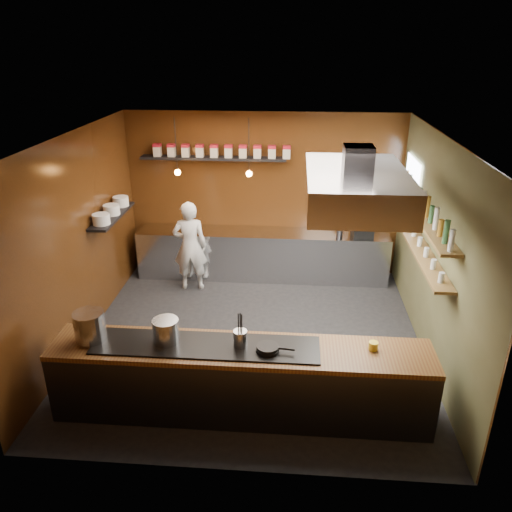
# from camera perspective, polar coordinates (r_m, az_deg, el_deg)

# --- Properties ---
(floor) EXTENTS (5.00, 5.00, 0.00)m
(floor) POSITION_cam_1_polar(r_m,az_deg,el_deg) (7.62, -0.38, -9.44)
(floor) COLOR black
(floor) RESTS_ON ground
(back_wall) EXTENTS (5.00, 0.00, 5.00)m
(back_wall) POSITION_cam_1_polar(r_m,az_deg,el_deg) (9.26, 0.92, 6.97)
(back_wall) COLOR #311B09
(back_wall) RESTS_ON ground
(left_wall) EXTENTS (0.00, 5.00, 5.00)m
(left_wall) POSITION_cam_1_polar(r_m,az_deg,el_deg) (7.54, -19.72, 1.55)
(left_wall) COLOR #311B09
(left_wall) RESTS_ON ground
(right_wall) EXTENTS (0.00, 5.00, 5.00)m
(right_wall) POSITION_cam_1_polar(r_m,az_deg,el_deg) (7.16, 19.94, 0.37)
(right_wall) COLOR #494A2A
(right_wall) RESTS_ON ground
(ceiling) EXTENTS (5.00, 5.00, 0.00)m
(ceiling) POSITION_cam_1_polar(r_m,az_deg,el_deg) (6.49, -0.46, 13.36)
(ceiling) COLOR silver
(ceiling) RESTS_ON back_wall
(window_pane) EXTENTS (0.00, 1.00, 1.00)m
(window_pane) POSITION_cam_1_polar(r_m,az_deg,el_deg) (8.58, 17.27, 7.32)
(window_pane) COLOR white
(window_pane) RESTS_ON right_wall
(prep_counter) EXTENTS (4.60, 0.65, 0.90)m
(prep_counter) POSITION_cam_1_polar(r_m,az_deg,el_deg) (9.32, 0.75, 0.19)
(prep_counter) COLOR silver
(prep_counter) RESTS_ON floor
(pass_counter) EXTENTS (4.40, 0.72, 0.94)m
(pass_counter) POSITION_cam_1_polar(r_m,az_deg,el_deg) (6.05, -1.77, -13.99)
(pass_counter) COLOR #38383D
(pass_counter) RESTS_ON floor
(tin_shelf) EXTENTS (2.60, 0.26, 0.04)m
(tin_shelf) POSITION_cam_1_polar(r_m,az_deg,el_deg) (9.05, -4.91, 11.07)
(tin_shelf) COLOR black
(tin_shelf) RESTS_ON back_wall
(plate_shelf) EXTENTS (0.30, 1.40, 0.04)m
(plate_shelf) POSITION_cam_1_polar(r_m,az_deg,el_deg) (8.33, -16.11, 4.44)
(plate_shelf) COLOR black
(plate_shelf) RESTS_ON left_wall
(bottle_shelf_upper) EXTENTS (0.26, 2.80, 0.04)m
(bottle_shelf_upper) POSITION_cam_1_polar(r_m,az_deg,el_deg) (7.25, 18.61, 4.40)
(bottle_shelf_upper) COLOR brown
(bottle_shelf_upper) RESTS_ON right_wall
(bottle_shelf_lower) EXTENTS (0.26, 2.80, 0.04)m
(bottle_shelf_lower) POSITION_cam_1_polar(r_m,az_deg,el_deg) (7.41, 18.14, 0.97)
(bottle_shelf_lower) COLOR brown
(bottle_shelf_lower) RESTS_ON right_wall
(extractor_hood) EXTENTS (1.20, 2.00, 0.72)m
(extractor_hood) POSITION_cam_1_polar(r_m,az_deg,el_deg) (6.23, 11.34, 7.79)
(extractor_hood) COLOR #38383D
(extractor_hood) RESTS_ON ceiling
(pendant_left) EXTENTS (0.10, 0.10, 0.95)m
(pendant_left) POSITION_cam_1_polar(r_m,az_deg,el_deg) (8.53, -8.97, 9.76)
(pendant_left) COLOR black
(pendant_left) RESTS_ON ceiling
(pendant_right) EXTENTS (0.10, 0.10, 0.95)m
(pendant_right) POSITION_cam_1_polar(r_m,az_deg,el_deg) (8.34, -0.80, 9.72)
(pendant_right) COLOR black
(pendant_right) RESTS_ON ceiling
(storage_tins) EXTENTS (2.43, 0.13, 0.22)m
(storage_tins) POSITION_cam_1_polar(r_m,az_deg,el_deg) (9.00, -3.98, 11.89)
(storage_tins) COLOR #BDB49D
(storage_tins) RESTS_ON tin_shelf
(plate_stacks) EXTENTS (0.26, 1.16, 0.16)m
(plate_stacks) POSITION_cam_1_polar(r_m,az_deg,el_deg) (8.30, -16.19, 5.10)
(plate_stacks) COLOR white
(plate_stacks) RESTS_ON plate_shelf
(bottles) EXTENTS (0.06, 2.66, 0.24)m
(bottles) POSITION_cam_1_polar(r_m,az_deg,el_deg) (7.21, 18.75, 5.44)
(bottles) COLOR silver
(bottles) RESTS_ON bottle_shelf_upper
(wine_glasses) EXTENTS (0.07, 2.37, 0.13)m
(wine_glasses) POSITION_cam_1_polar(r_m,az_deg,el_deg) (7.38, 18.23, 1.58)
(wine_glasses) COLOR silver
(wine_glasses) RESTS_ON bottle_shelf_lower
(stockpot_large) EXTENTS (0.39, 0.39, 0.35)m
(stockpot_large) POSITION_cam_1_polar(r_m,az_deg,el_deg) (6.11, -18.47, -7.60)
(stockpot_large) COLOR #B2B5BA
(stockpot_large) RESTS_ON pass_counter
(stockpot_small) EXTENTS (0.37, 0.37, 0.28)m
(stockpot_small) POSITION_cam_1_polar(r_m,az_deg,el_deg) (5.87, -10.26, -8.41)
(stockpot_small) COLOR silver
(stockpot_small) RESTS_ON pass_counter
(utensil_crock) EXTENTS (0.20, 0.20, 0.20)m
(utensil_crock) POSITION_cam_1_polar(r_m,az_deg,el_deg) (5.71, -1.81, -9.42)
(utensil_crock) COLOR #B3B6BA
(utensil_crock) RESTS_ON pass_counter
(frying_pan) EXTENTS (0.44, 0.27, 0.07)m
(frying_pan) POSITION_cam_1_polar(r_m,az_deg,el_deg) (5.67, 1.39, -10.51)
(frying_pan) COLOR black
(frying_pan) RESTS_ON pass_counter
(butter_jar) EXTENTS (0.13, 0.13, 0.10)m
(butter_jar) POSITION_cam_1_polar(r_m,az_deg,el_deg) (5.88, 13.26, -9.96)
(butter_jar) COLOR yellow
(butter_jar) RESTS_ON pass_counter
(espresso_machine) EXTENTS (0.38, 0.36, 0.36)m
(espresso_machine) POSITION_cam_1_polar(r_m,az_deg,el_deg) (9.12, 12.11, 3.37)
(espresso_machine) COLOR black
(espresso_machine) RESTS_ON prep_counter
(chef) EXTENTS (0.63, 0.45, 1.63)m
(chef) POSITION_cam_1_polar(r_m,az_deg,el_deg) (8.82, -7.54, 1.14)
(chef) COLOR silver
(chef) RESTS_ON floor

